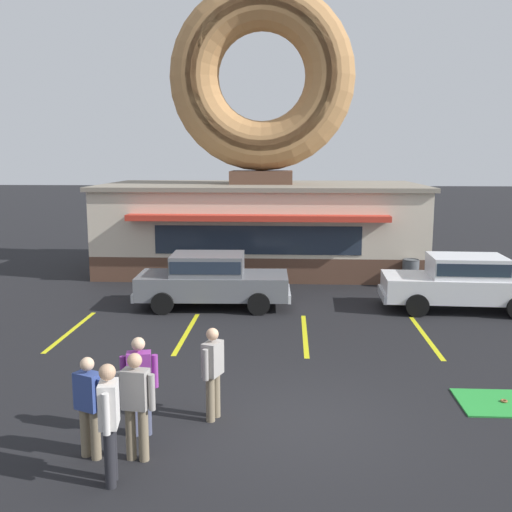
{
  "coord_description": "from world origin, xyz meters",
  "views": [
    {
      "loc": [
        -0.2,
        -9.56,
        4.46
      ],
      "look_at": [
        -1.01,
        5.0,
        2.0
      ],
      "focal_mm": 42.0,
      "sensor_mm": 36.0,
      "label": 1
    }
  ],
  "objects_px": {
    "pedestrian_blue_sweater_man": "(136,402)",
    "pedestrian_clipboard_woman": "(109,418)",
    "car_white": "(463,281)",
    "car_grey": "(211,278)",
    "pedestrian_hooded_kid": "(89,403)",
    "pedestrian_leather_jacket_man": "(213,369)",
    "pedestrian_beanie_man": "(139,382)",
    "trash_bin": "(410,273)"
  },
  "relations": [
    {
      "from": "car_grey",
      "to": "pedestrian_hooded_kid",
      "type": "relative_size",
      "value": 2.96
    },
    {
      "from": "car_white",
      "to": "pedestrian_clipboard_woman",
      "type": "xyz_separation_m",
      "value": [
        -7.45,
        -9.81,
        0.08
      ]
    },
    {
      "from": "car_grey",
      "to": "pedestrian_blue_sweater_man",
      "type": "relative_size",
      "value": 2.81
    },
    {
      "from": "car_grey",
      "to": "pedestrian_leather_jacket_man",
      "type": "distance_m",
      "value": 7.7
    },
    {
      "from": "pedestrian_hooded_kid",
      "to": "trash_bin",
      "type": "distance_m",
      "value": 14.01
    },
    {
      "from": "trash_bin",
      "to": "pedestrian_beanie_man",
      "type": "bearing_deg",
      "value": -119.87
    },
    {
      "from": "pedestrian_hooded_kid",
      "to": "pedestrian_blue_sweater_man",
      "type": "bearing_deg",
      "value": -2.38
    },
    {
      "from": "pedestrian_hooded_kid",
      "to": "pedestrian_leather_jacket_man",
      "type": "bearing_deg",
      "value": 40.59
    },
    {
      "from": "pedestrian_clipboard_woman",
      "to": "pedestrian_beanie_man",
      "type": "height_order",
      "value": "pedestrian_clipboard_woman"
    },
    {
      "from": "car_grey",
      "to": "pedestrian_hooded_kid",
      "type": "xyz_separation_m",
      "value": [
        -0.64,
        -9.05,
        -0.02
      ]
    },
    {
      "from": "car_grey",
      "to": "pedestrian_beanie_man",
      "type": "height_order",
      "value": "pedestrian_beanie_man"
    },
    {
      "from": "pedestrian_blue_sweater_man",
      "to": "pedestrian_leather_jacket_man",
      "type": "height_order",
      "value": "pedestrian_blue_sweater_man"
    },
    {
      "from": "car_grey",
      "to": "pedestrian_blue_sweater_man",
      "type": "height_order",
      "value": "pedestrian_blue_sweater_man"
    },
    {
      "from": "pedestrian_blue_sweater_man",
      "to": "pedestrian_clipboard_woman",
      "type": "height_order",
      "value": "pedestrian_clipboard_woman"
    },
    {
      "from": "pedestrian_hooded_kid",
      "to": "pedestrian_clipboard_woman",
      "type": "distance_m",
      "value": 0.87
    },
    {
      "from": "pedestrian_hooded_kid",
      "to": "pedestrian_clipboard_woman",
      "type": "relative_size",
      "value": 0.91
    },
    {
      "from": "pedestrian_beanie_man",
      "to": "pedestrian_blue_sweater_man",
      "type": "bearing_deg",
      "value": -79.49
    },
    {
      "from": "car_white",
      "to": "pedestrian_leather_jacket_man",
      "type": "distance_m",
      "value": 9.96
    },
    {
      "from": "pedestrian_clipboard_woman",
      "to": "car_white",
      "type": "bearing_deg",
      "value": 52.78
    },
    {
      "from": "pedestrian_hooded_kid",
      "to": "pedestrian_beanie_man",
      "type": "height_order",
      "value": "pedestrian_beanie_man"
    },
    {
      "from": "pedestrian_leather_jacket_man",
      "to": "trash_bin",
      "type": "bearing_deg",
      "value": 63.09
    },
    {
      "from": "car_white",
      "to": "trash_bin",
      "type": "xyz_separation_m",
      "value": [
        -0.9,
        2.97,
        -0.37
      ]
    },
    {
      "from": "pedestrian_beanie_man",
      "to": "pedestrian_hooded_kid",
      "type": "bearing_deg",
      "value": -126.67
    },
    {
      "from": "pedestrian_hooded_kid",
      "to": "pedestrian_beanie_man",
      "type": "relative_size",
      "value": 0.95
    },
    {
      "from": "car_white",
      "to": "pedestrian_clipboard_woman",
      "type": "relative_size",
      "value": 2.69
    },
    {
      "from": "pedestrian_blue_sweater_man",
      "to": "pedestrian_hooded_kid",
      "type": "bearing_deg",
      "value": 177.62
    },
    {
      "from": "car_grey",
      "to": "pedestrian_beanie_man",
      "type": "xyz_separation_m",
      "value": [
        -0.07,
        -8.29,
        0.03
      ]
    },
    {
      "from": "pedestrian_beanie_man",
      "to": "trash_bin",
      "type": "bearing_deg",
      "value": 60.13
    },
    {
      "from": "pedestrian_blue_sweater_man",
      "to": "car_white",
      "type": "bearing_deg",
      "value": 51.56
    },
    {
      "from": "pedestrian_hooded_kid",
      "to": "trash_bin",
      "type": "bearing_deg",
      "value": 59.67
    },
    {
      "from": "pedestrian_leather_jacket_man",
      "to": "pedestrian_clipboard_woman",
      "type": "distance_m",
      "value": 2.4
    },
    {
      "from": "pedestrian_clipboard_woman",
      "to": "pedestrian_beanie_man",
      "type": "bearing_deg",
      "value": 88.11
    },
    {
      "from": "pedestrian_blue_sweater_man",
      "to": "pedestrian_beanie_man",
      "type": "distance_m",
      "value": 0.8
    },
    {
      "from": "car_grey",
      "to": "pedestrian_blue_sweater_man",
      "type": "distance_m",
      "value": 9.08
    },
    {
      "from": "car_grey",
      "to": "pedestrian_clipboard_woman",
      "type": "relative_size",
      "value": 2.69
    },
    {
      "from": "car_white",
      "to": "pedestrian_blue_sweater_man",
      "type": "height_order",
      "value": "pedestrian_blue_sweater_man"
    },
    {
      "from": "pedestrian_hooded_kid",
      "to": "pedestrian_leather_jacket_man",
      "type": "height_order",
      "value": "pedestrian_leather_jacket_man"
    },
    {
      "from": "pedestrian_hooded_kid",
      "to": "pedestrian_leather_jacket_man",
      "type": "xyz_separation_m",
      "value": [
        1.66,
        1.42,
        0.03
      ]
    },
    {
      "from": "pedestrian_blue_sweater_man",
      "to": "pedestrian_hooded_kid",
      "type": "height_order",
      "value": "pedestrian_blue_sweater_man"
    },
    {
      "from": "pedestrian_leather_jacket_man",
      "to": "pedestrian_clipboard_woman",
      "type": "xyz_separation_m",
      "value": [
        -1.14,
        -2.11,
        0.07
      ]
    },
    {
      "from": "car_grey",
      "to": "pedestrian_clipboard_woman",
      "type": "height_order",
      "value": "pedestrian_clipboard_woman"
    },
    {
      "from": "pedestrian_leather_jacket_man",
      "to": "pedestrian_beanie_man",
      "type": "bearing_deg",
      "value": -148.84
    }
  ]
}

